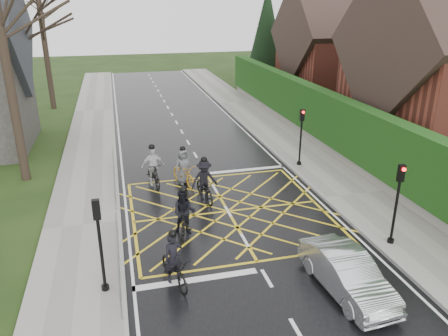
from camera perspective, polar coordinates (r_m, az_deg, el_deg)
name	(u,v)px	position (r m, az deg, el deg)	size (l,w,h in m)	color
ground	(228,211)	(18.88, 0.52, -5.68)	(120.00, 120.00, 0.00)	black
road	(228,211)	(18.87, 0.52, -5.67)	(9.00, 80.00, 0.01)	black
sidewalk_right	(353,195)	(21.04, 16.55, -3.45)	(3.00, 80.00, 0.15)	gray
sidewalk_left	(82,226)	(18.42, -18.00, -7.27)	(3.00, 80.00, 0.15)	gray
stone_wall	(328,147)	(26.62, 13.49, 2.68)	(0.50, 38.00, 0.70)	slate
hedge	(331,118)	(26.14, 13.81, 6.31)	(0.90, 38.00, 2.80)	#16380F
house_far	(343,52)	(39.45, 15.23, 14.38)	(9.80, 8.80, 10.30)	maroon
conifer	(266,38)	(45.02, 5.57, 16.56)	(4.60, 4.60, 10.00)	black
tree_far	(41,18)	(38.63, -22.79, 17.63)	(8.40, 8.40, 10.40)	black
railing_south	(118,253)	(14.95, -13.69, -10.71)	(0.05, 5.04, 1.03)	slate
railing_north	(114,171)	(21.71, -14.19, -0.40)	(0.05, 6.04, 1.03)	slate
traffic_light_ne	(301,138)	(23.56, 9.99, 3.89)	(0.24, 0.31, 3.21)	black
traffic_light_se	(396,205)	(16.78, 21.57, -4.57)	(0.24, 0.31, 3.21)	black
traffic_light_sw	(101,247)	(13.66, -15.81, -9.88)	(0.24, 0.31, 3.21)	black
cyclist_rear	(174,266)	(14.30, -6.50, -12.60)	(1.16, 2.04, 1.88)	black
cyclist_back	(185,217)	(16.88, -5.18, -6.34)	(1.13, 2.07, 2.00)	black
cyclist_mid	(205,184)	(19.68, -2.56, -2.13)	(1.29, 2.18, 2.05)	black
cyclist_front	(153,170)	(21.44, -9.24, -0.31)	(1.20, 2.17, 2.10)	black
cyclist_lead	(184,171)	(21.46, -5.31, -0.40)	(1.35, 2.11, 1.94)	orange
car	(347,273)	(14.32, 15.77, -13.12)	(1.36, 3.91, 1.29)	silver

